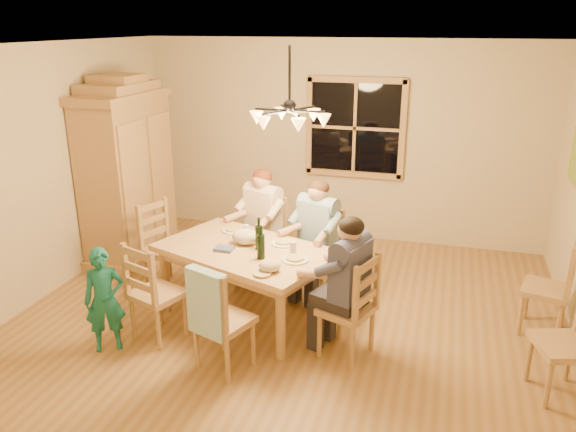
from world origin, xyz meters
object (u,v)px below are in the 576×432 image
(chair_near_right, at_px, (225,336))
(wine_bottle_a, at_px, (259,234))
(chair_near_left, at_px, (159,308))
(chair_spare_back, at_px, (544,303))
(chandelier, at_px, (290,116))
(armoire, at_px, (128,176))
(chair_spare_front, at_px, (561,362))
(adult_slate_man, at_px, (348,270))
(chair_end_left, at_px, (167,262))
(adult_woman, at_px, (262,211))
(chair_far_left, at_px, (263,255))
(chair_end_right, at_px, (346,324))
(dining_table, at_px, (246,258))
(chair_far_right, at_px, (316,271))
(adult_plaid_man, at_px, (317,225))
(child, at_px, (105,300))
(wine_bottle_b, at_px, (261,242))

(chair_near_right, distance_m, wine_bottle_a, 1.10)
(chair_near_left, height_order, chair_spare_back, same)
(chandelier, distance_m, armoire, 2.83)
(chair_spare_front, bearing_deg, adult_slate_man, 69.33)
(chair_end_left, height_order, adult_slate_man, adult_slate_man)
(adult_woman, bearing_deg, chair_far_left, -160.12)
(chandelier, relative_size, chair_end_right, 0.78)
(chair_spare_back, bearing_deg, chair_spare_front, -165.64)
(adult_woman, bearing_deg, adult_slate_man, 153.43)
(chair_far_left, relative_size, chair_spare_back, 1.00)
(chair_end_left, bearing_deg, chair_near_left, 43.26)
(dining_table, distance_m, chair_near_left, 0.97)
(chair_far_right, bearing_deg, chair_near_left, 64.80)
(adult_plaid_man, distance_m, chair_spare_back, 2.36)
(armoire, height_order, wine_bottle_a, armoire)
(armoire, bearing_deg, adult_woman, -7.42)
(dining_table, height_order, chair_near_right, chair_near_right)
(adult_slate_man, bearing_deg, armoire, 83.41)
(chair_far_left, xyz_separation_m, child, (-0.90, -1.83, 0.20))
(chair_far_left, xyz_separation_m, chair_near_left, (-0.55, -1.51, 0.00))
(adult_slate_man, bearing_deg, adult_plaid_man, 46.64)
(chair_near_left, bearing_deg, wine_bottle_a, 57.15)
(chair_near_right, height_order, chair_spare_front, same)
(armoire, relative_size, dining_table, 1.18)
(chair_far_right, xyz_separation_m, chair_end_left, (-1.69, -0.24, 0.00))
(chair_near_left, bearing_deg, dining_table, 62.10)
(chair_far_right, height_order, chair_near_left, same)
(chandelier, relative_size, dining_table, 0.40)
(chair_near_right, relative_size, chair_end_right, 1.00)
(dining_table, xyz_separation_m, chair_near_right, (0.13, -0.90, -0.35))
(chair_end_right, bearing_deg, dining_table, 90.00)
(chair_near_left, relative_size, adult_woman, 1.13)
(chair_end_left, bearing_deg, chair_far_right, 117.98)
(adult_woman, height_order, adult_slate_man, same)
(chair_near_left, height_order, wine_bottle_b, wine_bottle_b)
(chair_end_right, relative_size, chair_spare_front, 1.00)
(adult_slate_man, bearing_deg, chair_near_left, 116.57)
(chair_far_left, bearing_deg, chair_near_left, 90.00)
(adult_woman, xyz_separation_m, adult_slate_man, (1.24, -1.30, 0.00))
(chair_far_left, xyz_separation_m, chair_near_right, (0.25, -1.80, 0.00))
(chair_near_left, bearing_deg, chair_far_left, 90.00)
(armoire, distance_m, adult_slate_man, 3.47)
(chandelier, height_order, adult_plaid_man, chandelier)
(adult_woman, relative_size, adult_plaid_man, 1.00)
(chair_end_right, relative_size, child, 0.99)
(dining_table, height_order, child, child)
(chair_near_left, height_order, adult_slate_man, adult_slate_man)
(chandelier, xyz_separation_m, child, (-1.46, -1.02, -1.58))
(chair_near_right, xyz_separation_m, adult_slate_man, (0.98, 0.50, 0.54))
(chair_far_left, height_order, chair_end_left, same)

